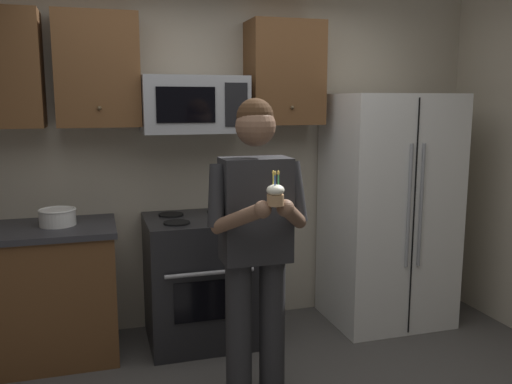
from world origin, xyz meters
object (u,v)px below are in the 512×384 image
refrigerator (388,210)px  person (256,237)px  bowl_large_white (58,217)px  oven_range (200,279)px  cupcake (275,194)px  microwave (194,105)px

refrigerator → person: bearing=-146.3°
bowl_large_white → person: bearing=-41.7°
oven_range → cupcake: (0.14, -1.27, 0.83)m
microwave → cupcake: microwave is taller
person → cupcake: size_ratio=10.13×
microwave → cupcake: 1.46m
person → refrigerator: bearing=33.7°
person → cupcake: bearing=-90.0°
microwave → person: (0.14, -1.06, -0.72)m
oven_range → microwave: microwave is taller
person → microwave: bearing=97.8°
microwave → bowl_large_white: microwave is taller
cupcake → bowl_large_white: bearing=130.0°
oven_range → microwave: (0.00, 0.12, 1.26)m
bowl_large_white → person: size_ratio=0.14×
microwave → person: size_ratio=0.42×
refrigerator → cupcake: (-1.36, -1.23, 0.39)m
oven_range → person: 1.09m
bowl_large_white → cupcake: cupcake is taller
refrigerator → person: size_ratio=1.02×
person → cupcake: 0.44m
oven_range → refrigerator: 1.56m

